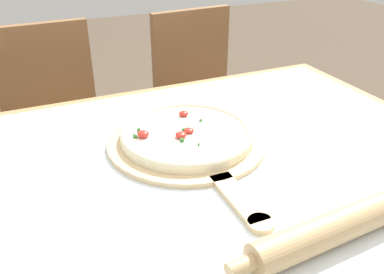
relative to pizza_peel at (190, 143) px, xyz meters
The scene contains 7 objects.
dining_table 0.16m from the pizza_peel, 55.84° to the right, with size 1.18×0.98×0.76m.
towel_cloth 0.11m from the pizza_peel, 55.84° to the right, with size 1.10×0.90×0.00m.
pizza_peel is the anchor object (origin of this frame).
pizza 0.03m from the pizza_peel, 91.15° to the left, with size 0.32×0.32×0.03m.
rolling_pin 0.41m from the pizza_peel, 76.27° to the right, with size 0.43×0.08×0.06m.
chair_left 0.87m from the pizza_peel, 107.41° to the left, with size 0.42×0.42×0.89m.
chair_right 0.92m from the pizza_peel, 63.26° to the left, with size 0.44×0.44×0.89m.
Camera 1 is at (-0.40, -0.69, 1.25)m, focal length 38.00 mm.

